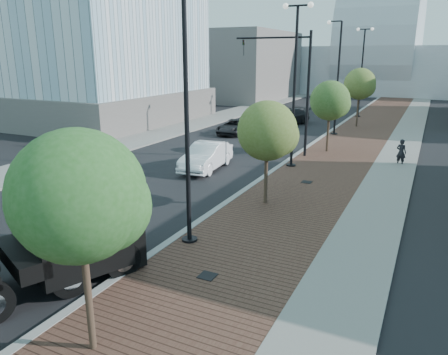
% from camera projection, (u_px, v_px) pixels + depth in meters
% --- Properties ---
extents(sidewalk, '(7.00, 140.00, 0.12)m').
position_uv_depth(sidewalk, '(379.00, 127.00, 40.01)').
color(sidewalk, '#4C2D23').
rests_on(sidewalk, ground).
extents(concrete_strip, '(2.40, 140.00, 0.13)m').
position_uv_depth(concrete_strip, '(410.00, 129.00, 38.87)').
color(concrete_strip, slate).
rests_on(concrete_strip, ground).
extents(curb, '(0.30, 140.00, 0.14)m').
position_uv_depth(curb, '(341.00, 124.00, 41.48)').
color(curb, gray).
rests_on(curb, ground).
extents(west_sidewalk, '(4.00, 140.00, 0.12)m').
position_uv_depth(west_sidewalk, '(221.00, 116.00, 46.97)').
color(west_sidewalk, slate).
rests_on(west_sidewalk, ground).
extents(white_sedan, '(2.10, 4.89, 1.57)m').
position_uv_depth(white_sedan, '(206.00, 156.00, 25.14)').
color(white_sedan, white).
rests_on(white_sedan, ground).
extents(dark_car_mid, '(2.35, 4.55, 1.22)m').
position_uv_depth(dark_car_mid, '(234.00, 127.00, 36.57)').
color(dark_car_mid, black).
rests_on(dark_car_mid, ground).
extents(dark_car_far, '(3.78, 5.84, 1.57)m').
position_uv_depth(dark_car_far, '(287.00, 117.00, 41.33)').
color(dark_car_far, black).
rests_on(dark_car_far, ground).
extents(pedestrian, '(0.69, 0.56, 1.64)m').
position_uv_depth(pedestrian, '(401.00, 152.00, 25.96)').
color(pedestrian, black).
rests_on(pedestrian, ground).
extents(streetlight_1, '(1.44, 0.56, 9.21)m').
position_uv_depth(streetlight_1, '(184.00, 123.00, 14.18)').
color(streetlight_1, black).
rests_on(streetlight_1, ground).
extents(streetlight_2, '(1.72, 0.56, 9.28)m').
position_uv_depth(streetlight_2, '(294.00, 86.00, 24.37)').
color(streetlight_2, black).
rests_on(streetlight_2, ground).
extents(streetlight_3, '(1.44, 0.56, 9.21)m').
position_uv_depth(streetlight_3, '(336.00, 83.00, 34.92)').
color(streetlight_3, black).
rests_on(streetlight_3, ground).
extents(streetlight_4, '(1.72, 0.56, 9.28)m').
position_uv_depth(streetlight_4, '(361.00, 72.00, 45.10)').
color(streetlight_4, black).
rests_on(streetlight_4, ground).
extents(traffic_mast, '(5.09, 0.20, 8.00)m').
position_uv_depth(traffic_mast, '(295.00, 80.00, 27.30)').
color(traffic_mast, black).
rests_on(traffic_mast, ground).
extents(tree_0, '(2.80, 2.80, 5.14)m').
position_uv_depth(tree_0, '(81.00, 196.00, 8.70)').
color(tree_0, '#382619').
rests_on(tree_0, ground).
extents(tree_1, '(2.61, 2.59, 4.69)m').
position_uv_depth(tree_1, '(268.00, 131.00, 18.30)').
color(tree_1, '#382619').
rests_on(tree_1, ground).
extents(tree_2, '(2.66, 2.66, 4.92)m').
position_uv_depth(tree_2, '(331.00, 101.00, 28.61)').
color(tree_2, '#382619').
rests_on(tree_2, ground).
extents(tree_3, '(2.85, 2.85, 5.44)m').
position_uv_depth(tree_3, '(360.00, 84.00, 38.86)').
color(tree_3, '#382619').
rests_on(tree_3, ground).
extents(tower_podium, '(19.00, 19.00, 3.00)m').
position_uv_depth(tower_podium, '(92.00, 106.00, 44.30)').
color(tower_podium, '#625C58').
rests_on(tower_podium, ground).
extents(convention_center, '(50.00, 30.00, 50.00)m').
position_uv_depth(convention_center, '(381.00, 58.00, 79.56)').
color(convention_center, '#B1B8BC').
rests_on(convention_center, ground).
extents(commercial_block_nw, '(14.00, 20.00, 10.00)m').
position_uv_depth(commercial_block_nw, '(238.00, 66.00, 65.84)').
color(commercial_block_nw, slate).
rests_on(commercial_block_nw, ground).
extents(utility_cover_1, '(0.50, 0.50, 0.02)m').
position_uv_depth(utility_cover_1, '(207.00, 276.00, 12.81)').
color(utility_cover_1, black).
rests_on(utility_cover_1, sidewalk).
extents(utility_cover_2, '(0.50, 0.50, 0.02)m').
position_uv_depth(utility_cover_2, '(307.00, 182.00, 22.31)').
color(utility_cover_2, black).
rests_on(utility_cover_2, sidewalk).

